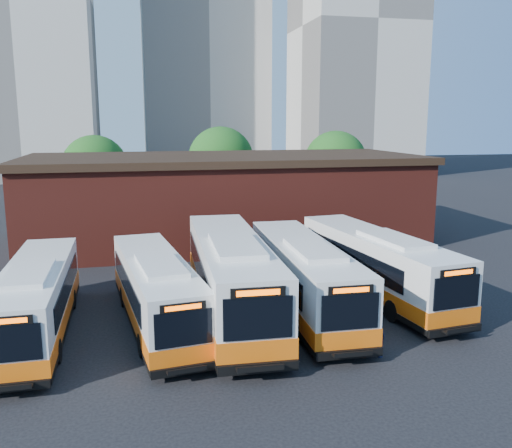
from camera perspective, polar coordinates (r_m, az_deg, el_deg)
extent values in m
plane|color=black|center=(22.61, 5.31, -12.39)|extent=(220.00, 220.00, 0.00)
cube|color=silver|center=(24.63, -22.09, -7.13)|extent=(2.47, 11.11, 2.63)
cube|color=#E55F0E|center=(24.86, -21.97, -8.81)|extent=(2.51, 11.16, 0.65)
cube|color=black|center=(25.01, -21.89, -9.81)|extent=(2.50, 11.15, 0.23)
cube|color=black|center=(19.37, -24.60, -11.39)|extent=(2.00, 0.08, 1.25)
cube|color=black|center=(19.10, -24.79, -9.26)|extent=(1.57, 0.07, 0.30)
cube|color=#FF5905|center=(19.07, -24.81, -9.29)|extent=(1.25, 0.03, 0.17)
cube|color=black|center=(19.90, -24.29, -15.41)|extent=(2.36, 0.15, 0.30)
cube|color=black|center=(19.68, -24.43, -15.43)|extent=(1.34, 0.36, 0.06)
cube|color=black|center=(19.50, -24.54, -15.47)|extent=(1.34, 0.05, 0.17)
cube|color=black|center=(25.12, -24.73, -6.38)|extent=(0.13, 8.65, 0.97)
cube|color=black|center=(24.74, -19.24, -6.24)|extent=(0.13, 8.65, 0.97)
cube|color=silver|center=(22.92, -22.85, -4.82)|extent=(1.64, 3.90, 0.20)
cylinder|color=black|center=(21.95, -20.28, -12.48)|extent=(0.30, 0.93, 0.92)
cylinder|color=black|center=(27.94, -23.21, -7.66)|extent=(0.30, 0.93, 0.92)
cylinder|color=black|center=(27.63, -18.81, -7.55)|extent=(0.30, 0.93, 0.92)
cube|color=silver|center=(24.28, -10.50, -6.72)|extent=(3.77, 11.40, 2.66)
cube|color=#E55F0E|center=(24.52, -10.44, -8.43)|extent=(3.82, 11.45, 0.65)
cube|color=black|center=(24.67, -10.40, -9.46)|extent=(3.81, 11.44, 0.23)
cube|color=black|center=(18.97, -7.63, -10.87)|extent=(2.01, 0.31, 1.26)
cube|color=black|center=(18.69, -7.68, -8.68)|extent=(1.58, 0.25, 0.30)
cube|color=#FF5905|center=(18.66, -7.66, -8.71)|extent=(1.25, 0.18, 0.17)
cube|color=black|center=(19.52, -7.48, -15.00)|extent=(2.38, 0.43, 0.30)
cube|color=black|center=(19.29, -7.34, -15.02)|extent=(1.39, 0.52, 0.06)
cube|color=black|center=(19.11, -7.23, -15.06)|extent=(1.35, 0.21, 0.17)
cube|color=black|center=(24.40, -13.49, -6.12)|extent=(1.14, 8.66, 0.98)
cube|color=black|center=(24.76, -7.89, -5.67)|extent=(1.14, 8.66, 0.98)
cube|color=silver|center=(22.55, -10.03, -4.30)|extent=(2.10, 4.09, 0.21)
cylinder|color=black|center=(21.59, -11.83, -12.40)|extent=(0.41, 0.96, 0.93)
cylinder|color=black|center=(21.95, -6.14, -11.82)|extent=(0.41, 0.96, 0.93)
cylinder|color=black|center=(27.32, -13.72, -7.47)|extent=(0.41, 0.96, 0.93)
cylinder|color=black|center=(27.61, -9.24, -7.10)|extent=(0.41, 0.96, 0.93)
cube|color=silver|center=(25.07, -2.65, -5.21)|extent=(3.36, 13.46, 3.17)
cube|color=#E55F0E|center=(25.34, -2.63, -7.21)|extent=(3.42, 13.52, 0.78)
cube|color=black|center=(25.52, -2.62, -8.39)|extent=(3.41, 13.51, 0.28)
cube|color=black|center=(18.68, 0.21, -9.90)|extent=(2.41, 0.16, 1.50)
cube|color=black|center=(18.37, 0.22, -7.22)|extent=(1.89, 0.14, 0.36)
cube|color=#FF5905|center=(18.33, 0.25, -7.25)|extent=(1.50, 0.08, 0.20)
cube|color=black|center=(19.32, 0.25, -14.92)|extent=(2.84, 0.27, 0.36)
cube|color=black|center=(19.05, 0.40, -14.94)|extent=(1.63, 0.49, 0.07)
cube|color=black|center=(18.84, 0.52, -14.99)|extent=(1.61, 0.11, 0.20)
cube|color=black|center=(25.27, -6.06, -4.41)|extent=(0.46, 10.41, 1.17)
cube|color=black|center=(25.64, 0.42, -4.13)|extent=(0.46, 10.41, 1.17)
cube|color=silver|center=(23.05, -2.12, -2.28)|extent=(2.11, 4.75, 0.24)
cylinder|color=black|center=(21.84, -4.64, -11.65)|extent=(0.40, 1.13, 1.11)
cylinder|color=black|center=(22.22, 2.10, -11.22)|extent=(0.40, 1.13, 1.11)
cylinder|color=black|center=(28.75, -6.16, -6.11)|extent=(0.40, 1.13, 1.11)
cylinder|color=black|center=(29.04, -1.07, -5.87)|extent=(0.40, 1.13, 1.11)
cube|color=silver|center=(25.77, 5.03, -5.24)|extent=(2.90, 12.15, 2.87)
cube|color=#E55F0E|center=(26.01, 5.00, -7.00)|extent=(2.95, 12.20, 0.70)
cube|color=black|center=(26.16, 4.98, -8.05)|extent=(2.94, 12.19, 0.25)
cube|color=black|center=(20.21, 9.88, -9.10)|extent=(2.18, 0.12, 1.36)
cube|color=black|center=(19.93, 9.97, -6.85)|extent=(1.71, 0.11, 0.32)
cube|color=#FF5905|center=(19.90, 10.01, -6.88)|extent=(1.36, 0.06, 0.18)
cube|color=black|center=(20.76, 9.80, -13.34)|extent=(2.57, 0.21, 0.32)
cube|color=black|center=(20.52, 10.04, -13.34)|extent=(1.47, 0.42, 0.06)
cube|color=black|center=(20.34, 10.23, -13.35)|extent=(1.46, 0.08, 0.18)
cube|color=black|center=(25.74, 1.98, -4.58)|extent=(0.31, 9.42, 1.06)
cube|color=black|center=(26.44, 7.53, -4.25)|extent=(0.31, 9.42, 1.06)
cube|color=silver|center=(23.98, 6.09, -2.68)|extent=(1.86, 4.27, 0.22)
cylinder|color=black|center=(22.76, 4.54, -10.85)|extent=(0.35, 1.02, 1.01)
cylinder|color=black|center=(23.46, 10.11, -10.31)|extent=(0.35, 1.02, 1.01)
cylinder|color=black|center=(28.85, 0.97, -6.09)|extent=(0.35, 1.02, 1.01)
cylinder|color=black|center=(29.41, 5.43, -5.81)|extent=(0.35, 1.02, 1.01)
cube|color=silver|center=(28.32, 12.53, -3.98)|extent=(3.92, 12.30, 2.87)
cube|color=#E55F0E|center=(28.54, 12.46, -5.59)|extent=(3.97, 12.36, 0.71)
cube|color=black|center=(28.68, 12.42, -6.56)|extent=(3.96, 12.35, 0.25)
cube|color=black|center=(23.52, 20.37, -6.76)|extent=(2.18, 0.31, 1.36)
cube|color=black|center=(23.28, 20.52, -4.80)|extent=(1.71, 0.25, 0.32)
cube|color=#FF5905|center=(23.25, 20.57, -4.82)|extent=(1.35, 0.17, 0.18)
cube|color=black|center=(23.99, 20.21, -10.48)|extent=(2.57, 0.43, 0.32)
cube|color=black|center=(23.79, 20.58, -10.42)|extent=(1.49, 0.55, 0.06)
cube|color=black|center=(23.64, 20.87, -10.40)|extent=(1.46, 0.20, 0.18)
cube|color=black|center=(27.94, 9.82, -3.49)|extent=(1.11, 9.38, 1.06)
cube|color=black|center=(29.27, 14.32, -3.02)|extent=(1.11, 9.38, 1.06)
cube|color=silver|center=(26.73, 14.35, -1.55)|extent=(2.21, 4.40, 0.22)
cylinder|color=black|center=(25.34, 14.24, -8.87)|extent=(0.43, 1.04, 1.01)
cylinder|color=black|center=(26.64, 18.46, -8.12)|extent=(0.43, 1.04, 1.01)
cylinder|color=black|center=(30.81, 7.43, -5.08)|extent=(0.43, 1.04, 1.01)
cylinder|color=black|center=(31.89, 11.18, -4.65)|extent=(0.43, 1.04, 1.01)
imported|color=#121633|center=(21.61, 12.76, -11.21)|extent=(0.54, 0.72, 1.77)
cube|color=#5E1E16|center=(40.69, -3.35, 2.46)|extent=(28.00, 12.00, 6.00)
cube|color=black|center=(40.36, -3.40, 6.89)|extent=(28.60, 12.60, 0.50)
cube|color=black|center=(35.86, 3.01, -1.59)|extent=(1.20, 0.08, 2.40)
cylinder|color=#382314|center=(52.38, -16.40, 2.09)|extent=(0.36, 0.36, 2.70)
sphere|color=#154D17|center=(52.01, -16.59, 5.68)|extent=(6.00, 6.00, 6.00)
cylinder|color=#382314|center=(54.91, -3.68, 3.02)|extent=(0.36, 0.36, 2.95)
sphere|color=#154D17|center=(54.54, -3.72, 6.78)|extent=(6.56, 6.56, 6.56)
cylinder|color=#382314|center=(54.88, 8.26, 2.85)|extent=(0.36, 0.36, 2.81)
sphere|color=#154D17|center=(54.52, 8.36, 6.43)|extent=(6.24, 6.24, 6.24)
cube|color=#BBB4AA|center=(108.66, -5.77, 21.95)|extent=(22.00, 20.00, 60.00)
cube|color=beige|center=(96.23, 10.35, 19.67)|extent=(18.00, 18.00, 48.00)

